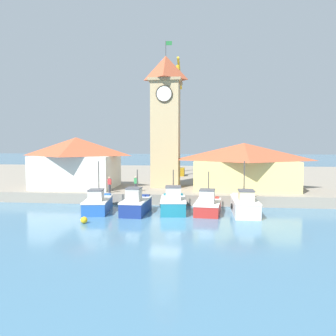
% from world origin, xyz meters
% --- Properties ---
extents(ground_plane, '(300.00, 300.00, 0.00)m').
position_xyz_m(ground_plane, '(0.00, 0.00, 0.00)').
color(ground_plane, teal).
extents(quay_wharf, '(120.00, 40.00, 1.05)m').
position_xyz_m(quay_wharf, '(0.00, 26.13, 0.53)').
color(quay_wharf, gray).
rests_on(quay_wharf, ground).
extents(fishing_boat_far_left, '(2.63, 4.93, 4.43)m').
position_xyz_m(fishing_boat_far_left, '(-6.37, 2.81, 0.72)').
color(fishing_boat_far_left, '#2356A8').
rests_on(fishing_boat_far_left, ground).
extents(fishing_boat_left_outer, '(2.16, 4.26, 3.75)m').
position_xyz_m(fishing_boat_left_outer, '(-2.84, 2.33, 0.80)').
color(fishing_boat_left_outer, navy).
rests_on(fishing_boat_left_outer, ground).
extents(fishing_boat_left_inner, '(2.51, 4.38, 3.70)m').
position_xyz_m(fishing_boat_left_inner, '(0.31, 3.13, 0.81)').
color(fishing_boat_left_inner, '#196B7F').
rests_on(fishing_boat_left_inner, ground).
extents(fishing_boat_mid_left, '(2.48, 4.44, 3.56)m').
position_xyz_m(fishing_boat_mid_left, '(3.31, 3.06, 0.71)').
color(fishing_boat_mid_left, '#AD2823').
rests_on(fishing_boat_mid_left, ground).
extents(fishing_boat_center, '(2.16, 4.99, 4.52)m').
position_xyz_m(fishing_boat_center, '(6.43, 3.07, 0.79)').
color(fishing_boat_center, silver).
rests_on(fishing_boat_center, ground).
extents(clock_tower, '(3.59, 3.59, 16.30)m').
position_xyz_m(clock_tower, '(-1.35, 12.06, 8.80)').
color(clock_tower, tan).
rests_on(clock_tower, quay_wharf).
extents(warehouse_left, '(8.98, 6.62, 5.62)m').
position_xyz_m(warehouse_left, '(-11.22, 10.30, 3.93)').
color(warehouse_left, silver).
rests_on(warehouse_left, quay_wharf).
extents(warehouse_right, '(11.09, 6.72, 4.99)m').
position_xyz_m(warehouse_right, '(7.26, 11.00, 3.61)').
color(warehouse_right, '#E5D17A').
rests_on(warehouse_right, quay_wharf).
extents(port_crane_near, '(2.00, 9.80, 18.19)m').
position_xyz_m(port_crane_near, '(-3.59, 27.54, 7.36)').
color(port_crane_near, navy).
rests_on(port_crane_near, quay_wharf).
extents(port_crane_far, '(2.00, 8.65, 17.79)m').
position_xyz_m(port_crane_far, '(-0.92, 24.63, 7.53)').
color(port_crane_far, '#976E11').
rests_on(port_crane_far, quay_wharf).
extents(mooring_buoy, '(0.52, 0.52, 0.52)m').
position_xyz_m(mooring_buoy, '(-6.03, -1.49, 0.26)').
color(mooring_buoy, gold).
rests_on(mooring_buoy, ground).
extents(dock_worker_near_tower, '(0.34, 0.22, 1.62)m').
position_xyz_m(dock_worker_near_tower, '(-3.96, 7.78, 1.90)').
color(dock_worker_near_tower, '#33333D').
rests_on(dock_worker_near_tower, quay_wharf).
extents(dock_worker_along_quay, '(0.34, 0.22, 1.62)m').
position_xyz_m(dock_worker_along_quay, '(-6.44, 6.84, 1.90)').
color(dock_worker_along_quay, '#33333D').
rests_on(dock_worker_along_quay, quay_wharf).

